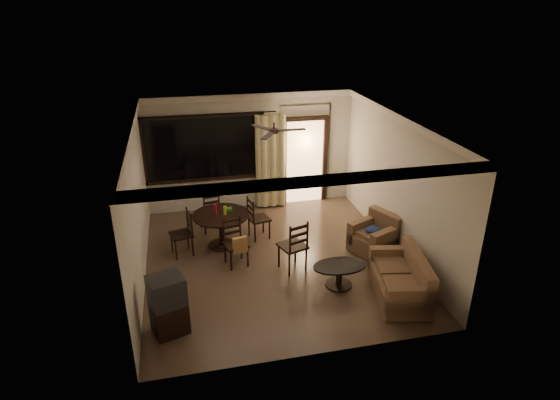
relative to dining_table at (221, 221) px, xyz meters
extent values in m
plane|color=#7F6651|center=(0.95, -0.83, -0.58)|extent=(5.50, 5.50, 0.00)
plane|color=beige|center=(0.95, 1.92, 0.82)|extent=(5.00, 0.00, 5.00)
plane|color=beige|center=(0.95, -3.58, 0.82)|extent=(5.00, 0.00, 5.00)
plane|color=beige|center=(-1.55, -0.83, 0.82)|extent=(0.00, 5.50, 5.50)
plane|color=beige|center=(3.45, -0.83, 0.82)|extent=(0.00, 5.50, 5.50)
plane|color=white|center=(0.95, -0.83, 2.22)|extent=(5.50, 5.50, 0.00)
cube|color=black|center=(-0.15, 1.89, 1.00)|extent=(2.70, 0.04, 1.45)
cylinder|color=black|center=(-0.05, 1.80, 1.80)|extent=(3.20, 0.03, 0.03)
cube|color=#FFC684|center=(2.30, 1.87, 0.47)|extent=(0.91, 0.03, 2.08)
cube|color=white|center=(3.44, 0.22, 0.72)|extent=(0.02, 0.18, 0.12)
cylinder|color=black|center=(0.95, -0.83, 2.16)|extent=(0.03, 0.03, 0.12)
cylinder|color=black|center=(0.95, -0.83, 2.07)|extent=(0.16, 0.16, 0.08)
cylinder|color=black|center=(0.00, 0.00, 0.13)|extent=(1.17, 1.17, 0.04)
cylinder|color=black|center=(0.00, 0.00, -0.22)|extent=(0.12, 0.12, 0.68)
cylinder|color=black|center=(0.00, 0.00, -0.56)|extent=(0.58, 0.58, 0.03)
cylinder|color=maroon|center=(-0.11, 0.02, 0.26)|extent=(0.06, 0.06, 0.22)
cylinder|color=gold|center=(0.09, -0.03, 0.24)|extent=(0.06, 0.06, 0.18)
cube|color=#297824|center=(0.18, 0.16, 0.18)|extent=(0.14, 0.10, 0.05)
cube|color=black|center=(-0.83, -0.19, -0.13)|extent=(0.50, 0.50, 0.04)
cube|color=black|center=(0.83, 0.19, -0.13)|extent=(0.50, 0.50, 0.04)
cube|color=black|center=(0.19, -0.83, -0.13)|extent=(0.50, 0.50, 0.04)
cube|color=tan|center=(0.24, -1.05, -0.03)|extent=(0.29, 0.14, 0.32)
cube|color=black|center=(-0.18, 0.78, -0.13)|extent=(0.50, 0.50, 0.04)
cube|color=black|center=(-1.10, -2.57, -0.32)|extent=(0.63, 0.60, 0.52)
cube|color=black|center=(-1.10, -2.57, 0.17)|extent=(0.63, 0.60, 0.46)
cube|color=black|center=(-0.85, -2.49, 0.17)|extent=(0.14, 0.36, 0.31)
cube|color=#422B1E|center=(2.80, -2.51, -0.37)|extent=(1.05, 1.59, 0.37)
cube|color=#422B1E|center=(3.09, -2.57, -0.07)|extent=(0.46, 1.48, 0.60)
cube|color=#422B1E|center=(2.67, -3.15, -0.19)|extent=(0.80, 0.31, 0.46)
cube|color=#422B1E|center=(2.92, -1.87, -0.19)|extent=(0.80, 0.31, 0.46)
cube|color=#422B1E|center=(2.75, -2.50, -0.16)|extent=(0.79, 1.37, 0.11)
cube|color=#422B1E|center=(3.00, -0.95, -0.37)|extent=(1.04, 1.04, 0.37)
cube|color=#422B1E|center=(3.28, -0.83, -0.06)|extent=(0.49, 0.80, 0.60)
cube|color=#422B1E|center=(3.13, -1.23, -0.18)|extent=(0.79, 0.47, 0.46)
cube|color=#422B1E|center=(2.88, -0.66, -0.18)|extent=(0.79, 0.47, 0.46)
cube|color=#422B1E|center=(2.96, -0.97, -0.16)|extent=(0.75, 0.78, 0.11)
ellipsoid|color=navy|center=(2.96, -0.97, -0.05)|extent=(0.33, 0.28, 0.10)
ellipsoid|color=black|center=(1.90, -1.96, -0.16)|extent=(0.98, 0.59, 0.03)
cylinder|color=black|center=(1.90, -1.96, -0.37)|extent=(0.11, 0.11, 0.39)
cylinder|color=black|center=(1.90, -1.96, -0.56)|extent=(0.48, 0.48, 0.03)
cube|color=black|center=(1.22, -1.22, -0.07)|extent=(0.59, 0.59, 0.04)
camera|label=1|loc=(-0.72, -8.73, 4.28)|focal=30.00mm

